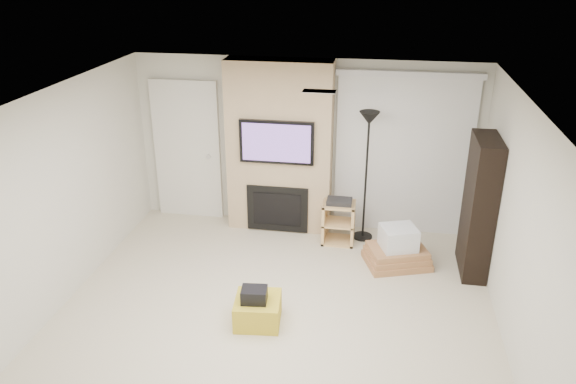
% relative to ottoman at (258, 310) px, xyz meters
% --- Properties ---
extents(floor, '(5.00, 5.50, 0.00)m').
position_rel_ottoman_xyz_m(floor, '(0.16, -0.13, -0.15)').
color(floor, beige).
rests_on(floor, ground).
extents(ceiling, '(5.00, 5.50, 0.00)m').
position_rel_ottoman_xyz_m(ceiling, '(0.16, -0.13, 2.35)').
color(ceiling, white).
rests_on(ceiling, wall_back).
extents(wall_back, '(5.00, 0.00, 2.50)m').
position_rel_ottoman_xyz_m(wall_back, '(0.16, 2.62, 1.10)').
color(wall_back, beige).
rests_on(wall_back, ground).
extents(wall_left, '(0.00, 5.50, 2.50)m').
position_rel_ottoman_xyz_m(wall_left, '(-2.34, -0.13, 1.10)').
color(wall_left, beige).
rests_on(wall_left, ground).
extents(wall_right, '(0.00, 5.50, 2.50)m').
position_rel_ottoman_xyz_m(wall_right, '(2.66, -0.13, 1.10)').
color(wall_right, beige).
rests_on(wall_right, ground).
extents(hvac_vent, '(0.35, 0.18, 0.01)m').
position_rel_ottoman_xyz_m(hvac_vent, '(0.56, 0.67, 2.35)').
color(hvac_vent, silver).
rests_on(hvac_vent, ceiling).
extents(ottoman, '(0.55, 0.55, 0.30)m').
position_rel_ottoman_xyz_m(ottoman, '(0.00, 0.00, 0.00)').
color(ottoman, gold).
rests_on(ottoman, floor).
extents(black_bag, '(0.30, 0.25, 0.16)m').
position_rel_ottoman_xyz_m(black_bag, '(-0.03, -0.04, 0.23)').
color(black_bag, black).
rests_on(black_bag, ottoman).
extents(fireplace_wall, '(1.50, 0.47, 2.50)m').
position_rel_ottoman_xyz_m(fireplace_wall, '(-0.19, 2.41, 1.09)').
color(fireplace_wall, tan).
rests_on(fireplace_wall, floor).
extents(entry_door, '(1.02, 0.11, 2.14)m').
position_rel_ottoman_xyz_m(entry_door, '(-1.64, 2.58, 0.90)').
color(entry_door, silver).
rests_on(entry_door, floor).
extents(vertical_blinds, '(1.98, 0.10, 2.37)m').
position_rel_ottoman_xyz_m(vertical_blinds, '(1.56, 2.57, 1.12)').
color(vertical_blinds, silver).
rests_on(vertical_blinds, floor).
extents(floor_lamp, '(0.28, 0.28, 1.88)m').
position_rel_ottoman_xyz_m(floor_lamp, '(1.07, 2.23, 1.33)').
color(floor_lamp, black).
rests_on(floor_lamp, floor).
extents(av_stand, '(0.45, 0.38, 0.66)m').
position_rel_ottoman_xyz_m(av_stand, '(0.72, 2.05, 0.20)').
color(av_stand, '#E2B572').
rests_on(av_stand, floor).
extents(box_stack, '(0.96, 0.84, 0.54)m').
position_rel_ottoman_xyz_m(box_stack, '(1.55, 1.55, 0.05)').
color(box_stack, '#A57046').
rests_on(box_stack, floor).
extents(bookshelf, '(0.30, 0.80, 1.80)m').
position_rel_ottoman_xyz_m(bookshelf, '(2.50, 1.57, 0.75)').
color(bookshelf, black).
rests_on(bookshelf, floor).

